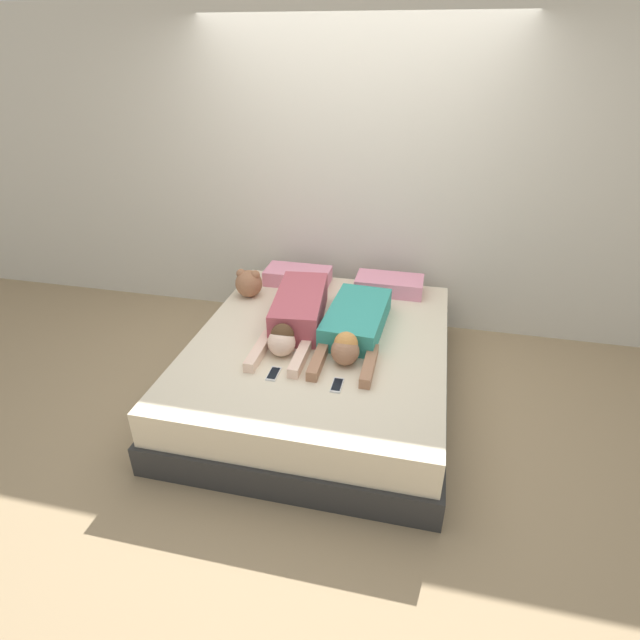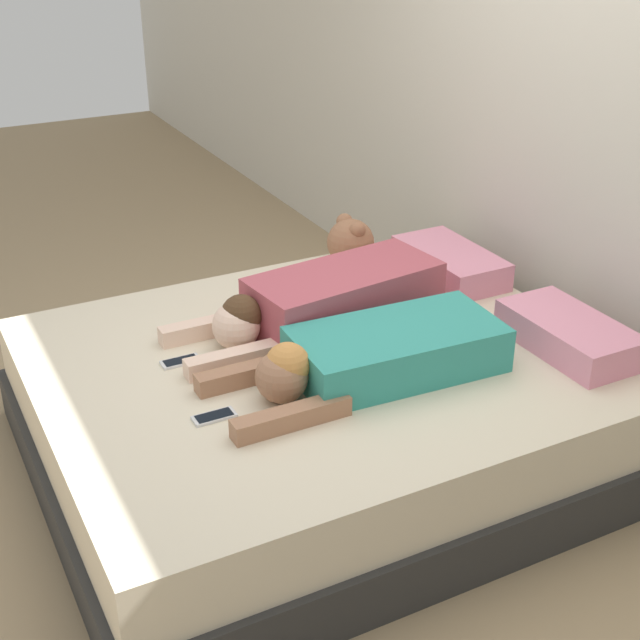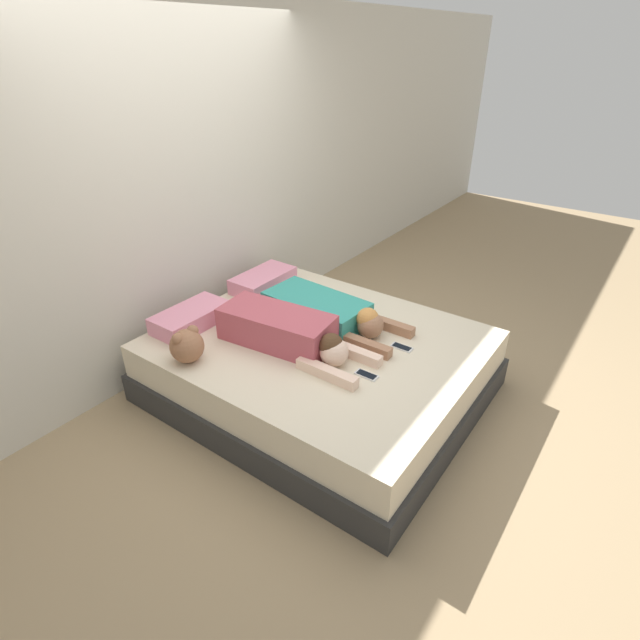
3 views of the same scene
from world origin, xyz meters
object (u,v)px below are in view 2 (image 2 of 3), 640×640
object	(u,v)px
pillow_head_right	(569,334)
person_right	(372,355)
plush_toy	(351,241)
pillow_head_left	(450,263)
cell_phone_left	(181,361)
bed	(320,407)
cell_phone_right	(214,417)
person_left	(324,302)

from	to	relation	value
pillow_head_right	person_right	xyz separation A→B (m)	(-0.17, -0.78, 0.02)
pillow_head_right	plush_toy	distance (m)	1.17
pillow_head_left	person_right	bearing A→B (deg)	-51.38
cell_phone_left	plush_toy	xyz separation A→B (m)	(-0.53, 1.03, 0.11)
bed	cell_phone_right	distance (m)	0.62
bed	person_left	size ratio (longest dim) A/B	1.89
person_right	cell_phone_right	size ratio (longest dim) A/B	7.52
pillow_head_left	pillow_head_right	size ratio (longest dim) A/B	1.00
person_right	cell_phone_left	xyz separation A→B (m)	(-0.42, -0.59, -0.08)
plush_toy	cell_phone_right	bearing A→B (deg)	-48.15
person_left	pillow_head_right	bearing A→B (deg)	51.36
bed	cell_phone_right	world-z (taller)	cell_phone_right
cell_phone_left	plush_toy	distance (m)	1.17
pillow_head_right	bed	bearing A→B (deg)	-114.38
pillow_head_left	plush_toy	bearing A→B (deg)	-133.71
pillow_head_right	cell_phone_left	xyz separation A→B (m)	(-0.59, -1.37, -0.06)
cell_phone_left	pillow_head_right	bearing A→B (deg)	66.83
cell_phone_left	cell_phone_right	distance (m)	0.42
plush_toy	person_left	bearing A→B (deg)	-38.56
bed	pillow_head_right	xyz separation A→B (m)	(0.40, 0.88, 0.30)
pillow_head_left	person_right	size ratio (longest dim) A/B	0.50
person_left	plush_toy	bearing A→B (deg)	141.44
pillow_head_left	plush_toy	xyz separation A→B (m)	(-0.32, -0.34, 0.05)
pillow_head_right	cell_phone_right	size ratio (longest dim) A/B	3.74
pillow_head_left	cell_phone_right	distance (m)	1.53
pillow_head_left	cell_phone_left	size ratio (longest dim) A/B	3.74
pillow_head_right	cell_phone_right	world-z (taller)	pillow_head_right
cell_phone_left	plush_toy	bearing A→B (deg)	117.30
pillow_head_left	plush_toy	distance (m)	0.47
person_left	cell_phone_right	xyz separation A→B (m)	(0.43, -0.65, -0.10)
cell_phone_right	pillow_head_right	bearing A→B (deg)	83.05
cell_phone_right	bed	bearing A→B (deg)	113.45
bed	plush_toy	xyz separation A→B (m)	(-0.72, 0.54, 0.35)
cell_phone_left	cell_phone_right	world-z (taller)	same
person_left	person_right	world-z (taller)	person_left
bed	plush_toy	size ratio (longest dim) A/B	9.30
pillow_head_right	person_left	bearing A→B (deg)	-128.64
pillow_head_right	plush_toy	size ratio (longest dim) A/B	2.39
cell_phone_right	person_right	bearing A→B (deg)	89.86
person_left	plush_toy	distance (m)	0.66
pillow_head_left	person_right	world-z (taller)	person_right
person_left	cell_phone_left	distance (m)	0.63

